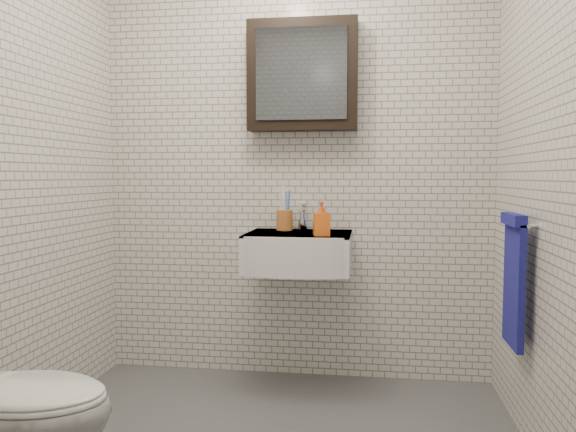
{
  "coord_description": "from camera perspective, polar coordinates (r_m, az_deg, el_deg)",
  "views": [
    {
      "loc": [
        0.42,
        -2.17,
        1.15
      ],
      "look_at": [
        0.04,
        0.45,
        0.96
      ],
      "focal_mm": 35.0,
      "sensor_mm": 36.0,
      "label": 1
    }
  ],
  "objects": [
    {
      "name": "room_shell",
      "position": [
        2.23,
        -2.67,
        12.18
      ],
      "size": [
        2.22,
        2.02,
        2.51
      ],
      "color": "silver",
      "rests_on": "ground"
    },
    {
      "name": "washbasin",
      "position": [
        2.95,
        1.02,
        -3.6
      ],
      "size": [
        0.55,
        0.5,
        0.2
      ],
      "color": "white",
      "rests_on": "room_shell"
    },
    {
      "name": "faucet",
      "position": [
        3.13,
        1.47,
        -0.2
      ],
      "size": [
        0.06,
        0.2,
        0.15
      ],
      "color": "silver",
      "rests_on": "washbasin"
    },
    {
      "name": "mirror_cabinet",
      "position": [
        3.17,
        1.49,
        14.06
      ],
      "size": [
        0.6,
        0.15,
        0.6
      ],
      "color": "black",
      "rests_on": "room_shell"
    },
    {
      "name": "towel_rail",
      "position": [
        2.63,
        22.0,
        -5.55
      ],
      "size": [
        0.09,
        0.3,
        0.58
      ],
      "color": "silver",
      "rests_on": "room_shell"
    },
    {
      "name": "toothbrush_cup",
      "position": [
        3.12,
        -0.35,
        -0.31
      ],
      "size": [
        0.1,
        0.1,
        0.25
      ],
      "rotation": [
        0.0,
        0.0,
        0.11
      ],
      "color": "#B6692D",
      "rests_on": "washbasin"
    },
    {
      "name": "soap_bottle",
      "position": [
        2.83,
        3.43,
        -0.29
      ],
      "size": [
        0.09,
        0.09,
        0.17
      ],
      "primitive_type": "imported",
      "rotation": [
        0.0,
        0.0,
        0.22
      ],
      "color": "orange",
      "rests_on": "washbasin"
    },
    {
      "name": "toilet",
      "position": [
        2.23,
        -26.81,
        -16.77
      ],
      "size": [
        0.75,
        0.45,
        0.75
      ],
      "primitive_type": "imported",
      "rotation": [
        0.0,
        0.0,
        1.61
      ],
      "color": "white",
      "rests_on": "ground"
    }
  ]
}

